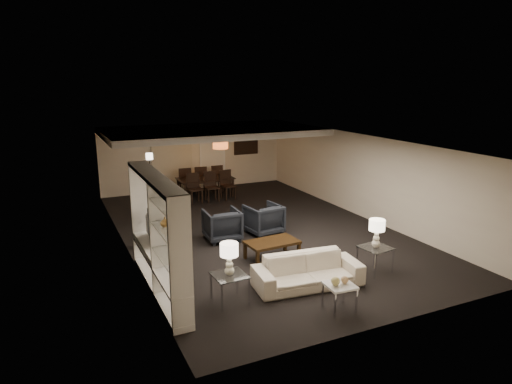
{
  "coord_description": "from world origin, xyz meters",
  "views": [
    {
      "loc": [
        -5.09,
        -10.93,
        4.1
      ],
      "look_at": [
        0.0,
        0.0,
        1.1
      ],
      "focal_mm": 32.0,
      "sensor_mm": 36.0,
      "label": 1
    }
  ],
  "objects": [
    {
      "name": "wall_back",
      "position": [
        0.0,
        5.5,
        1.25
      ],
      "size": [
        7.0,
        0.02,
        2.5
      ],
      "primitive_type": "cube",
      "color": "beige",
      "rests_on": "ground"
    },
    {
      "name": "ceiling",
      "position": [
        0.0,
        0.0,
        2.5
      ],
      "size": [
        7.0,
        11.0,
        0.02
      ],
      "primitive_type": "cube",
      "color": "silver",
      "rests_on": "ground"
    },
    {
      "name": "vase_amber",
      "position": [
        -3.31,
        -3.3,
        1.65
      ],
      "size": [
        0.17,
        0.17,
        0.18
      ],
      "primitive_type": "imported",
      "color": "#B4813C",
      "rests_on": "media_unit"
    },
    {
      "name": "chair_nr",
      "position": [
        0.55,
        3.48,
        0.51
      ],
      "size": [
        0.53,
        0.53,
        1.01
      ],
      "primitive_type": null,
      "rotation": [
        0.0,
        0.0,
        0.13
      ],
      "color": "black",
      "rests_on": "floor"
    },
    {
      "name": "floor_lamp",
      "position": [
        -1.91,
        4.51,
        0.82
      ],
      "size": [
        0.29,
        0.29,
        1.64
      ],
      "primitive_type": null,
      "rotation": [
        0.0,
        0.0,
        0.27
      ],
      "color": "black",
      "rests_on": "floor"
    },
    {
      "name": "armchair_left",
      "position": [
        -1.12,
        -0.31,
        0.41
      ],
      "size": [
        0.91,
        0.94,
        0.82
      ],
      "primitive_type": "imported",
      "rotation": [
        0.0,
        0.0,
        3.09
      ],
      "color": "black",
      "rests_on": "floor"
    },
    {
      "name": "chair_fr",
      "position": [
        0.55,
        4.78,
        0.51
      ],
      "size": [
        0.47,
        0.47,
        1.01
      ],
      "primitive_type": null,
      "rotation": [
        0.0,
        0.0,
        3.14
      ],
      "color": "black",
      "rests_on": "floor"
    },
    {
      "name": "ceiling_soffit",
      "position": [
        0.0,
        3.5,
        2.4
      ],
      "size": [
        7.0,
        4.0,
        0.2
      ],
      "primitive_type": "cube",
      "color": "silver",
      "rests_on": "ceiling"
    },
    {
      "name": "wall_front",
      "position": [
        0.0,
        -5.5,
        1.25
      ],
      "size": [
        7.0,
        0.02,
        2.5
      ],
      "primitive_type": "cube",
      "color": "beige",
      "rests_on": "ground"
    },
    {
      "name": "side_table_left",
      "position": [
        -2.22,
        -3.61,
        0.28
      ],
      "size": [
        0.62,
        0.62,
        0.56
      ],
      "primitive_type": null,
      "rotation": [
        0.0,
        0.0,
        0.03
      ],
      "color": "silver",
      "rests_on": "floor"
    },
    {
      "name": "curtains",
      "position": [
        -0.9,
        5.42,
        1.2
      ],
      "size": [
        1.5,
        0.12,
        2.4
      ],
      "primitive_type": "cube",
      "color": "beige",
      "rests_on": "wall_back"
    },
    {
      "name": "media_unit",
      "position": [
        -3.31,
        -2.6,
        1.18
      ],
      "size": [
        0.38,
        3.4,
        2.35
      ],
      "primitive_type": null,
      "color": "white",
      "rests_on": "wall_left"
    },
    {
      "name": "side_table_right",
      "position": [
        1.18,
        -3.61,
        0.28
      ],
      "size": [
        0.67,
        0.67,
        0.56
      ],
      "primitive_type": null,
      "rotation": [
        0.0,
        0.0,
        0.12
      ],
      "color": "silver",
      "rests_on": "floor"
    },
    {
      "name": "floor",
      "position": [
        0.0,
        0.0,
        0.0
      ],
      "size": [
        11.0,
        11.0,
        0.0
      ],
      "primitive_type": "plane",
      "color": "black",
      "rests_on": "ground"
    },
    {
      "name": "coffee_table",
      "position": [
        -0.52,
        -2.01,
        0.22
      ],
      "size": [
        1.25,
        0.78,
        0.43
      ],
      "primitive_type": null,
      "rotation": [
        0.0,
        0.0,
        0.07
      ],
      "color": "black",
      "rests_on": "floor"
    },
    {
      "name": "dining_table",
      "position": [
        -0.05,
        4.13,
        0.34
      ],
      "size": [
        1.94,
        1.09,
        0.68
      ],
      "primitive_type": "imported",
      "rotation": [
        0.0,
        0.0,
        -0.0
      ],
      "color": "black",
      "rests_on": "floor"
    },
    {
      "name": "marble_table",
      "position": [
        -0.52,
        -4.71,
        0.25
      ],
      "size": [
        0.54,
        0.54,
        0.5
      ],
      "primitive_type": null,
      "rotation": [
        0.0,
        0.0,
        -0.07
      ],
      "color": "silver",
      "rests_on": "floor"
    },
    {
      "name": "television",
      "position": [
        -3.28,
        -1.7,
        1.05
      ],
      "size": [
        1.03,
        0.13,
        0.59
      ],
      "primitive_type": "imported",
      "rotation": [
        0.0,
        0.0,
        1.57
      ],
      "color": "black",
      "rests_on": "media_unit"
    },
    {
      "name": "wall_left",
      "position": [
        -3.5,
        0.0,
        1.25
      ],
      "size": [
        0.02,
        11.0,
        2.5
      ],
      "primitive_type": "cube",
      "color": "beige",
      "rests_on": "ground"
    },
    {
      "name": "gold_gourd_b",
      "position": [
        -0.42,
        -4.71,
        0.57
      ],
      "size": [
        0.14,
        0.14,
        0.14
      ],
      "primitive_type": "sphere",
      "color": "tan",
      "rests_on": "marble_table"
    },
    {
      "name": "armchair_right",
      "position": [
        0.08,
        -0.31,
        0.41
      ],
      "size": [
        0.97,
        1.0,
        0.82
      ],
      "primitive_type": "imported",
      "rotation": [
        0.0,
        0.0,
        3.26
      ],
      "color": "black",
      "rests_on": "floor"
    },
    {
      "name": "chair_nm",
      "position": [
        -0.05,
        3.48,
        0.51
      ],
      "size": [
        0.48,
        0.48,
        1.01
      ],
      "primitive_type": null,
      "rotation": [
        0.0,
        0.0,
        -0.03
      ],
      "color": "black",
      "rests_on": "floor"
    },
    {
      "name": "gold_gourd_a",
      "position": [
        -0.62,
        -4.71,
        0.58
      ],
      "size": [
        0.16,
        0.16,
        0.16
      ],
      "primitive_type": "sphere",
      "color": "#CABB6B",
      "rests_on": "marble_table"
    },
    {
      "name": "chair_fm",
      "position": [
        -0.05,
        4.78,
        0.51
      ],
      "size": [
        0.52,
        0.52,
        1.01
      ],
      "primitive_type": null,
      "rotation": [
        0.0,
        0.0,
        3.01
      ],
      "color": "black",
      "rests_on": "floor"
    },
    {
      "name": "table_lamp_right",
      "position": [
        1.18,
        -3.61,
        0.87
      ],
      "size": [
        0.34,
        0.34,
        0.62
      ],
      "primitive_type": null,
      "rotation": [
        0.0,
        0.0,
        -0.0
      ],
      "color": "#F3E8CD",
      "rests_on": "side_table_right"
    },
    {
      "name": "wall_right",
      "position": [
        3.5,
        0.0,
        1.25
      ],
      "size": [
        0.02,
        11.0,
        2.5
      ],
      "primitive_type": "cube",
      "color": "beige",
      "rests_on": "ground"
    },
    {
      "name": "vase_blue",
      "position": [
        -3.31,
        -3.89,
        1.15
      ],
      "size": [
        0.17,
        0.17,
        0.18
      ],
      "primitive_type": "imported",
      "color": "#2A50B6",
      "rests_on": "media_unit"
    },
    {
      "name": "chair_fl",
      "position": [
        -0.65,
        4.78,
        0.51
      ],
      "size": [
        0.5,
        0.5,
        1.01
      ],
      "primitive_type": null,
      "rotation": [
        0.0,
        0.0,
        3.06
      ],
      "color": "black",
      "rests_on": "floor"
    },
    {
      "name": "chair_nl",
      "position": [
        -0.65,
        3.48,
        0.51
      ],
      "size": [
        0.48,
        0.48,
        1.01
      ],
      "primitive_type": null,
      "rotation": [
        0.0,
        0.0,
        0.03
      ],
      "color": "black",
      "rests_on": "floor"
    },
    {
      "name": "table_lamp_left",
      "position": [
        -2.22,
        -3.61,
        0.87
      ],
      "size": [
        0.36,
        0.36,
        0.62
      ],
      "primitive_type": null,
      "rotation": [
        0.0,
        0.0,
        -0.06
      ],
      "color": "beige",
      "rests_on": "side_table_left"
    },
    {
      "name": "floor_speaker",
      "position": [
        -3.2,
        -0.07,
        0.51
      ],
      "size": [
        0.12,
        0.12,
        1.01
      ],
      "primitive_type": "cube",
      "rotation": [
        0.0,
        0.0,
        0.08
      ],
      "color": "black",
      "rests_on": "floor"
    },
    {
      "name": "painting",
      "position": [
        2.1,
        5.46,
        1.55
      ],
      "size": [
        0.95,
        0.04,
        0.65
      ],
      "primitive_type": "cube",
      "color": "#142D38",
      "rests_on": "wall_back"
    },
    {
      "name": "pendant_light",
      "position": [
        0.3,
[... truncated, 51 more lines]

